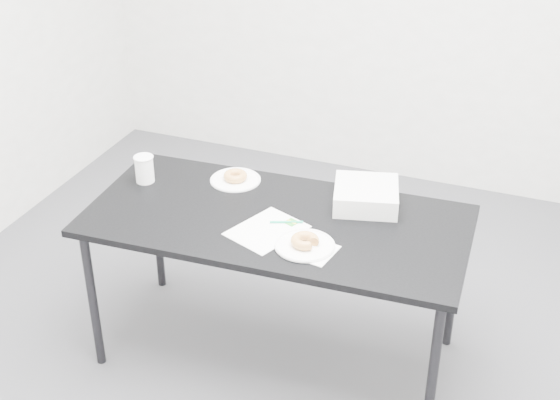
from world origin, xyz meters
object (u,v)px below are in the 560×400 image
(table, at_px, (276,229))
(plate_near, at_px, (305,245))
(coffee_cup, at_px, (144,169))
(bakery_box, at_px, (366,195))
(donut_near, at_px, (305,241))
(plate_far, at_px, (235,180))
(pen, at_px, (286,222))
(scorecard, at_px, (267,230))
(donut_far, at_px, (235,176))

(table, xyz_separation_m, plate_near, (0.19, -0.17, 0.06))
(coffee_cup, distance_m, bakery_box, 1.04)
(donut_near, relative_size, plate_far, 0.49)
(pen, xyz_separation_m, coffee_cup, (-0.75, 0.11, 0.06))
(scorecard, distance_m, plate_near, 0.20)
(pen, distance_m, coffee_cup, 0.76)
(scorecard, bearing_deg, pen, 77.66)
(scorecard, relative_size, pen, 2.15)
(pen, relative_size, bakery_box, 0.51)
(donut_far, xyz_separation_m, coffee_cup, (-0.39, -0.16, 0.04))
(pen, relative_size, coffee_cup, 1.09)
(plate_near, height_order, bakery_box, bakery_box)
(scorecard, distance_m, coffee_cup, 0.73)
(plate_far, bearing_deg, coffee_cup, -157.96)
(plate_far, relative_size, donut_far, 2.13)
(pen, xyz_separation_m, donut_near, (0.13, -0.14, 0.02))
(donut_near, height_order, coffee_cup, coffee_cup)
(table, bearing_deg, coffee_cup, 170.17)
(scorecard, relative_size, coffee_cup, 2.34)
(bakery_box, bearing_deg, table, -157.36)
(table, bearing_deg, donut_far, 138.29)
(coffee_cup, bearing_deg, bakery_box, 9.07)
(scorecard, relative_size, donut_near, 2.61)
(donut_near, height_order, donut_far, donut_near)
(plate_near, xyz_separation_m, donut_far, (-0.49, 0.41, 0.02))
(table, relative_size, scorecard, 5.55)
(scorecard, xyz_separation_m, donut_near, (0.19, -0.06, 0.03))
(donut_far, bearing_deg, plate_far, 0.00)
(plate_near, bearing_deg, pen, 133.35)
(donut_near, height_order, plate_far, donut_near)
(pen, xyz_separation_m, plate_far, (-0.36, 0.27, -0.00))
(plate_near, relative_size, bakery_box, 0.89)
(plate_near, relative_size, donut_far, 2.22)
(table, height_order, pen, pen)
(plate_far, relative_size, coffee_cup, 1.83)
(table, xyz_separation_m, plate_far, (-0.30, 0.24, 0.06))
(pen, height_order, plate_far, pen)
(pen, distance_m, plate_near, 0.20)
(plate_far, bearing_deg, bakery_box, 0.44)
(table, relative_size, coffee_cup, 12.98)
(donut_near, bearing_deg, coffee_cup, 163.84)
(scorecard, height_order, plate_near, plate_near)
(coffee_cup, bearing_deg, scorecard, -15.83)
(plate_near, distance_m, donut_near, 0.02)
(scorecard, height_order, coffee_cup, coffee_cup)
(table, bearing_deg, scorecard, -92.28)
(plate_near, bearing_deg, coffee_cup, 163.84)
(scorecard, relative_size, plate_far, 1.28)
(donut_far, bearing_deg, scorecard, -49.51)
(plate_near, relative_size, donut_near, 2.13)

